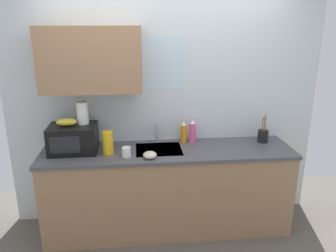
% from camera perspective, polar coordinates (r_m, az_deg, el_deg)
% --- Properties ---
extents(kitchen_wall_assembly, '(3.30, 0.42, 2.50)m').
position_cam_1_polar(kitchen_wall_assembly, '(3.51, -2.71, 4.63)').
color(kitchen_wall_assembly, silver).
rests_on(kitchen_wall_assembly, ground).
extents(counter_unit, '(2.53, 0.63, 0.90)m').
position_cam_1_polar(counter_unit, '(3.55, -0.03, -10.71)').
color(counter_unit, '#9E7551').
rests_on(counter_unit, ground).
extents(sink_faucet, '(0.03, 0.03, 0.19)m').
position_cam_1_polar(sink_faucet, '(3.55, -1.87, -1.23)').
color(sink_faucet, '#B2B5BA').
rests_on(sink_faucet, counter_unit).
extents(microwave, '(0.46, 0.35, 0.27)m').
position_cam_1_polar(microwave, '(3.40, -15.89, -2.08)').
color(microwave, black).
rests_on(microwave, counter_unit).
extents(banana_bunch, '(0.20, 0.11, 0.07)m').
position_cam_1_polar(banana_bunch, '(3.36, -16.96, 0.64)').
color(banana_bunch, gold).
rests_on(banana_bunch, microwave).
extents(paper_towel_roll, '(0.11, 0.11, 0.22)m').
position_cam_1_polar(paper_towel_roll, '(3.36, -14.41, 2.19)').
color(paper_towel_roll, white).
rests_on(paper_towel_roll, microwave).
extents(dish_soap_bottle_orange, '(0.06, 0.06, 0.23)m').
position_cam_1_polar(dish_soap_bottle_orange, '(3.54, 2.69, -1.13)').
color(dish_soap_bottle_orange, orange).
rests_on(dish_soap_bottle_orange, counter_unit).
extents(dish_soap_bottle_pink, '(0.07, 0.07, 0.24)m').
position_cam_1_polar(dish_soap_bottle_pink, '(3.55, 4.21, -0.98)').
color(dish_soap_bottle_pink, '#E55999').
rests_on(dish_soap_bottle_pink, counter_unit).
extents(cereal_canister, '(0.10, 0.10, 0.23)m').
position_cam_1_polar(cereal_canister, '(3.27, -10.26, -2.87)').
color(cereal_canister, gold).
rests_on(cereal_canister, counter_unit).
extents(mug_white, '(0.08, 0.08, 0.09)m').
position_cam_1_polar(mug_white, '(3.20, -7.12, -4.44)').
color(mug_white, white).
rests_on(mug_white, counter_unit).
extents(utensil_crock, '(0.11, 0.11, 0.30)m').
position_cam_1_polar(utensil_crock, '(3.69, 15.94, -1.59)').
color(utensil_crock, black).
rests_on(utensil_crock, counter_unit).
extents(small_bowl, '(0.13, 0.13, 0.06)m').
position_cam_1_polar(small_bowl, '(3.15, -3.12, -4.97)').
color(small_bowl, beige).
rests_on(small_bowl, counter_unit).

